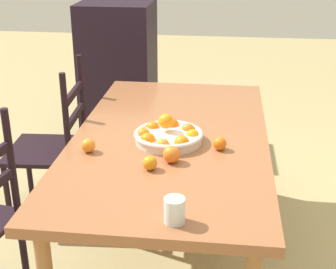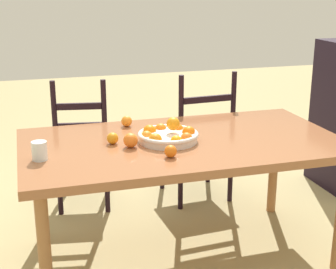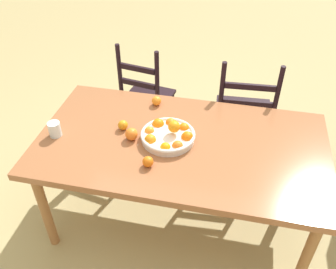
{
  "view_description": "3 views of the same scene",
  "coord_description": "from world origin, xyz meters",
  "px_view_note": "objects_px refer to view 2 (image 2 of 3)",
  "views": [
    {
      "loc": [
        -2.29,
        -0.27,
        1.71
      ],
      "look_at": [
        -0.08,
        0.0,
        0.77
      ],
      "focal_mm": 52.61,
      "sensor_mm": 36.0,
      "label": 1
    },
    {
      "loc": [
        -0.84,
        -2.56,
        1.6
      ],
      "look_at": [
        -0.08,
        0.0,
        0.77
      ],
      "focal_mm": 53.59,
      "sensor_mm": 36.0,
      "label": 2
    },
    {
      "loc": [
        0.29,
        -1.7,
        2.18
      ],
      "look_at": [
        -0.08,
        0.0,
        0.77
      ],
      "focal_mm": 38.91,
      "sensor_mm": 36.0,
      "label": 3
    }
  ],
  "objects_px": {
    "dining_table": "(182,151)",
    "orange_loose_2": "(127,121)",
    "orange_loose_0": "(113,138)",
    "orange_loose_3": "(131,140)",
    "drinking_glass": "(39,151)",
    "chair_near_window": "(198,142)",
    "orange_loose_1": "(171,151)",
    "chair_by_cabinet": "(83,150)",
    "fruit_bowl": "(168,135)"
  },
  "relations": [
    {
      "from": "dining_table",
      "to": "orange_loose_2",
      "type": "relative_size",
      "value": 27.06
    },
    {
      "from": "orange_loose_0",
      "to": "orange_loose_2",
      "type": "xyz_separation_m",
      "value": [
        0.15,
        0.32,
        0.0
      ]
    },
    {
      "from": "orange_loose_0",
      "to": "orange_loose_3",
      "type": "xyz_separation_m",
      "value": [
        0.08,
        -0.09,
        0.01
      ]
    },
    {
      "from": "dining_table",
      "to": "drinking_glass",
      "type": "height_order",
      "value": "drinking_glass"
    },
    {
      "from": "orange_loose_2",
      "to": "chair_near_window",
      "type": "bearing_deg",
      "value": 33.84
    },
    {
      "from": "dining_table",
      "to": "orange_loose_2",
      "type": "distance_m",
      "value": 0.45
    },
    {
      "from": "chair_near_window",
      "to": "orange_loose_2",
      "type": "xyz_separation_m",
      "value": [
        -0.62,
        -0.42,
        0.32
      ]
    },
    {
      "from": "orange_loose_3",
      "to": "orange_loose_0",
      "type": "bearing_deg",
      "value": 134.26
    },
    {
      "from": "orange_loose_1",
      "to": "drinking_glass",
      "type": "distance_m",
      "value": 0.66
    },
    {
      "from": "chair_by_cabinet",
      "to": "dining_table",
      "type": "bearing_deg",
      "value": 128.31
    },
    {
      "from": "fruit_bowl",
      "to": "orange_loose_2",
      "type": "relative_size",
      "value": 5.13
    },
    {
      "from": "chair_by_cabinet",
      "to": "orange_loose_3",
      "type": "bearing_deg",
      "value": 109.94
    },
    {
      "from": "chair_near_window",
      "to": "orange_loose_0",
      "type": "relative_size",
      "value": 15.31
    },
    {
      "from": "chair_near_window",
      "to": "fruit_bowl",
      "type": "bearing_deg",
      "value": 55.56
    },
    {
      "from": "chair_near_window",
      "to": "chair_by_cabinet",
      "type": "distance_m",
      "value": 0.85
    },
    {
      "from": "dining_table",
      "to": "orange_loose_3",
      "type": "relative_size",
      "value": 22.84
    },
    {
      "from": "dining_table",
      "to": "fruit_bowl",
      "type": "xyz_separation_m",
      "value": [
        -0.08,
        0.0,
        0.1
      ]
    },
    {
      "from": "dining_table",
      "to": "chair_by_cabinet",
      "type": "relative_size",
      "value": 1.87
    },
    {
      "from": "fruit_bowl",
      "to": "orange_loose_3",
      "type": "bearing_deg",
      "value": -168.73
    },
    {
      "from": "dining_table",
      "to": "orange_loose_0",
      "type": "bearing_deg",
      "value": 173.41
    },
    {
      "from": "orange_loose_1",
      "to": "orange_loose_2",
      "type": "height_order",
      "value": "orange_loose_2"
    },
    {
      "from": "chair_by_cabinet",
      "to": "orange_loose_2",
      "type": "bearing_deg",
      "value": 123.81
    },
    {
      "from": "orange_loose_2",
      "to": "drinking_glass",
      "type": "bearing_deg",
      "value": -139.3
    },
    {
      "from": "dining_table",
      "to": "orange_loose_3",
      "type": "height_order",
      "value": "orange_loose_3"
    },
    {
      "from": "dining_table",
      "to": "orange_loose_2",
      "type": "height_order",
      "value": "orange_loose_2"
    },
    {
      "from": "orange_loose_0",
      "to": "orange_loose_2",
      "type": "relative_size",
      "value": 0.97
    },
    {
      "from": "chair_near_window",
      "to": "fruit_bowl",
      "type": "distance_m",
      "value": 0.96
    },
    {
      "from": "chair_near_window",
      "to": "orange_loose_0",
      "type": "bearing_deg",
      "value": 40.05
    },
    {
      "from": "orange_loose_2",
      "to": "chair_by_cabinet",
      "type": "bearing_deg",
      "value": 114.05
    },
    {
      "from": "chair_near_window",
      "to": "orange_loose_1",
      "type": "height_order",
      "value": "chair_near_window"
    },
    {
      "from": "chair_near_window",
      "to": "orange_loose_3",
      "type": "distance_m",
      "value": 1.12
    },
    {
      "from": "orange_loose_0",
      "to": "orange_loose_2",
      "type": "distance_m",
      "value": 0.35
    },
    {
      "from": "chair_by_cabinet",
      "to": "chair_near_window",
      "type": "bearing_deg",
      "value": -175.96
    },
    {
      "from": "orange_loose_2",
      "to": "orange_loose_3",
      "type": "relative_size",
      "value": 0.84
    },
    {
      "from": "chair_by_cabinet",
      "to": "fruit_bowl",
      "type": "height_order",
      "value": "chair_by_cabinet"
    },
    {
      "from": "chair_by_cabinet",
      "to": "drinking_glass",
      "type": "distance_m",
      "value": 1.08
    },
    {
      "from": "orange_loose_3",
      "to": "drinking_glass",
      "type": "xyz_separation_m",
      "value": [
        -0.48,
        -0.07,
        0.01
      ]
    },
    {
      "from": "fruit_bowl",
      "to": "orange_loose_2",
      "type": "bearing_deg",
      "value": 114.4
    },
    {
      "from": "chair_by_cabinet",
      "to": "fruit_bowl",
      "type": "relative_size",
      "value": 2.82
    },
    {
      "from": "fruit_bowl",
      "to": "orange_loose_2",
      "type": "height_order",
      "value": "fruit_bowl"
    },
    {
      "from": "fruit_bowl",
      "to": "orange_loose_1",
      "type": "bearing_deg",
      "value": -103.56
    },
    {
      "from": "orange_loose_0",
      "to": "orange_loose_2",
      "type": "height_order",
      "value": "orange_loose_2"
    },
    {
      "from": "chair_near_window",
      "to": "orange_loose_1",
      "type": "distance_m",
      "value": 1.2
    },
    {
      "from": "dining_table",
      "to": "orange_loose_2",
      "type": "bearing_deg",
      "value": 124.23
    },
    {
      "from": "fruit_bowl",
      "to": "orange_loose_3",
      "type": "height_order",
      "value": "fruit_bowl"
    },
    {
      "from": "orange_loose_0",
      "to": "orange_loose_2",
      "type": "bearing_deg",
      "value": 65.31
    },
    {
      "from": "orange_loose_2",
      "to": "orange_loose_3",
      "type": "bearing_deg",
      "value": -98.81
    },
    {
      "from": "chair_near_window",
      "to": "fruit_bowl",
      "type": "xyz_separation_m",
      "value": [
        -0.46,
        -0.77,
        0.32
      ]
    },
    {
      "from": "dining_table",
      "to": "chair_by_cabinet",
      "type": "xyz_separation_m",
      "value": [
        -0.47,
        0.86,
        -0.23
      ]
    },
    {
      "from": "fruit_bowl",
      "to": "orange_loose_3",
      "type": "xyz_separation_m",
      "value": [
        -0.22,
        -0.04,
        0.0
      ]
    }
  ]
}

